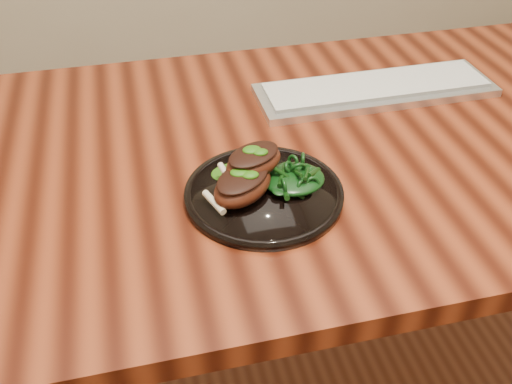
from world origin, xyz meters
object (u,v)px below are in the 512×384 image
plate (264,193)px  greens_heap (294,176)px  keyboard (375,89)px  lamb_chop_front (242,184)px  desk (325,175)px

plate → greens_heap: greens_heap is taller
plate → keyboard: bearing=42.3°
plate → lamb_chop_front: bearing=-165.8°
greens_heap → desk: bearing=51.4°
desk → lamb_chop_front: (-0.19, -0.15, 0.12)m
lamb_chop_front → keyboard: 0.44m
lamb_chop_front → greens_heap: 0.09m
greens_heap → keyboard: (0.25, 0.27, -0.02)m
greens_heap → keyboard: size_ratio=0.20×
desk → plate: plate is taller
keyboard → lamb_chop_front: bearing=-140.0°
desk → lamb_chop_front: 0.27m
lamb_chop_front → keyboard: (0.33, 0.28, -0.03)m
plate → greens_heap: (0.05, 0.00, 0.02)m
desk → keyboard: keyboard is taller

